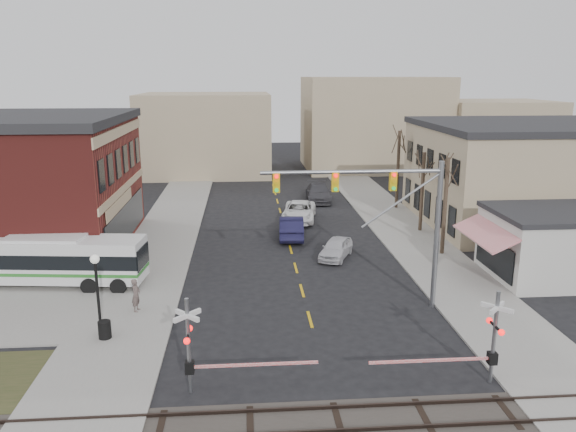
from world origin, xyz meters
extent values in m
plane|color=black|center=(0.00, 0.00, 0.00)|extent=(160.00, 160.00, 0.00)
cube|color=gray|center=(-9.50, 20.00, 0.06)|extent=(5.00, 60.00, 0.12)
cube|color=gray|center=(9.50, 20.00, 0.06)|extent=(5.00, 60.00, 0.12)
cube|color=#2D231E|center=(0.00, -7.52, 0.12)|extent=(160.00, 0.08, 0.14)
cube|color=#2D231E|center=(0.00, -6.08, 0.12)|extent=(160.00, 0.08, 0.14)
cube|color=tan|center=(-11.95, 16.00, 4.30)|extent=(0.10, 15.00, 0.50)
cube|color=tan|center=(-11.95, 16.00, 8.40)|extent=(0.10, 15.00, 0.70)
cube|color=black|center=(-11.95, 16.00, 1.80)|extent=(0.08, 13.00, 2.60)
cube|color=tan|center=(22.00, 20.00, 4.00)|extent=(20.00, 15.00, 8.00)
cube|color=#262628|center=(22.00, 20.00, 8.25)|extent=(20.30, 15.30, 0.50)
cube|color=beige|center=(16.00, 7.00, 2.00)|extent=(8.00, 6.00, 4.00)
cube|color=#262628|center=(16.00, 7.00, 4.15)|extent=(8.20, 6.20, 0.30)
cube|color=red|center=(11.20, 7.00, 3.00)|extent=(1.68, 6.00, 0.87)
cylinder|color=#382B21|center=(10.50, 12.00, 3.50)|extent=(0.28, 0.28, 6.75)
cylinder|color=#382B21|center=(10.80, 18.00, 3.27)|extent=(0.28, 0.28, 6.30)
cylinder|color=#382B21|center=(11.00, 26.00, 3.72)|extent=(0.28, 0.28, 7.20)
cube|color=silver|center=(-14.97, 8.01, 1.69)|extent=(11.57, 3.70, 2.49)
cube|color=black|center=(-14.97, 8.01, 1.85)|extent=(11.62, 3.74, 0.85)
cube|color=#287426|center=(-14.97, 8.01, 1.09)|extent=(11.62, 3.74, 0.19)
cylinder|color=black|center=(-14.97, 8.01, 0.47)|extent=(1.21, 2.55, 0.95)
cylinder|color=gray|center=(6.86, 3.18, 4.00)|extent=(0.28, 0.28, 8.00)
cylinder|color=gray|center=(2.21, 3.18, 7.50)|extent=(9.31, 0.20, 0.20)
cube|color=gold|center=(4.36, 3.18, 7.00)|extent=(0.35, 0.30, 1.00)
cube|color=gold|center=(1.36, 3.18, 7.00)|extent=(0.35, 0.30, 1.00)
cube|color=gold|center=(-1.64, 3.18, 7.00)|extent=(0.35, 0.30, 1.00)
cylinder|color=gray|center=(-5.53, -4.41, 2.00)|extent=(0.16, 0.16, 4.00)
cube|color=silver|center=(-5.53, -4.41, 3.30)|extent=(1.00, 1.00, 0.18)
cube|color=silver|center=(-5.53, -4.41, 3.30)|extent=(1.00, 1.00, 0.18)
sphere|color=#FF0C0C|center=(-5.53, -4.96, 2.50)|extent=(0.26, 0.26, 0.26)
sphere|color=#FF0C0C|center=(-5.53, -3.86, 2.50)|extent=(0.26, 0.26, 0.26)
cube|color=black|center=(-5.53, -4.41, 1.10)|extent=(0.35, 0.35, 0.50)
cube|color=#FF0C0C|center=(-2.93, -4.41, 1.10)|extent=(5.00, 0.10, 0.10)
cylinder|color=gray|center=(6.68, -4.64, 2.00)|extent=(0.16, 0.16, 4.00)
cube|color=silver|center=(6.68, -4.64, 3.30)|extent=(1.00, 1.00, 0.18)
cube|color=silver|center=(6.68, -4.64, 3.30)|extent=(1.00, 1.00, 0.18)
sphere|color=#FF0C0C|center=(6.68, -5.19, 2.50)|extent=(0.26, 0.26, 0.26)
sphere|color=#FF0C0C|center=(6.68, -4.09, 2.50)|extent=(0.26, 0.26, 0.26)
cube|color=black|center=(6.68, -4.64, 1.10)|extent=(0.35, 0.35, 0.50)
cube|color=#FF0C0C|center=(4.08, -4.64, 1.10)|extent=(5.00, 0.10, 0.10)
cylinder|color=black|center=(-10.33, 1.05, 1.93)|extent=(0.14, 0.14, 3.61)
sphere|color=silver|center=(-10.33, 1.05, 3.88)|extent=(0.44, 0.44, 0.44)
cylinder|color=black|center=(-9.99, 0.46, 0.55)|extent=(0.60, 0.60, 0.85)
imported|color=silver|center=(2.95, 11.90, 0.69)|extent=(3.19, 4.37, 1.38)
imported|color=#171536|center=(0.31, 17.10, 0.86)|extent=(2.16, 5.32, 1.71)
imported|color=white|center=(1.42, 22.30, 0.80)|extent=(3.59, 6.14, 1.61)
imported|color=#3C3B40|center=(4.11, 29.88, 0.83)|extent=(2.65, 5.87, 1.67)
imported|color=#5C4D49|center=(-9.06, 3.56, 1.01)|extent=(0.55, 0.72, 1.78)
imported|color=#393F64|center=(-11.23, 8.32, 0.95)|extent=(0.97, 0.87, 1.66)
camera|label=1|loc=(-3.23, -24.62, 12.29)|focal=35.00mm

